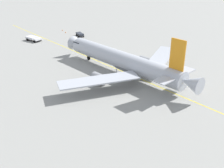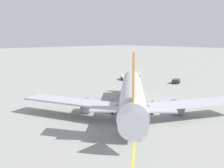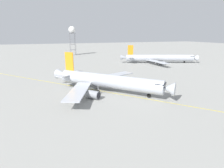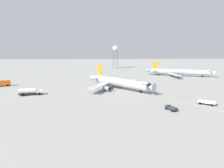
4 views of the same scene
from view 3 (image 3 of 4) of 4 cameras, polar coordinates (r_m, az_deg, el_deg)
name	(u,v)px [view 3 (image 3 of 4)]	position (r m, az deg, el deg)	size (l,w,h in m)	color
ground_plane	(123,94)	(52.34, 3.38, -3.19)	(600.00, 600.00, 0.00)	gray
airliner_main	(107,81)	(54.04, -1.62, 0.83)	(29.38, 31.10, 11.19)	#B2B7C1
airliner_secondary	(159,58)	(112.18, 14.59, 7.93)	(44.33, 34.74, 10.58)	#B2B7C1
radar_tower	(72,31)	(153.74, -12.62, 16.13)	(5.38, 5.38, 22.85)	slate
taxiway_centreline	(102,91)	(54.86, -3.11, -2.29)	(87.36, 101.77, 0.01)	yellow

